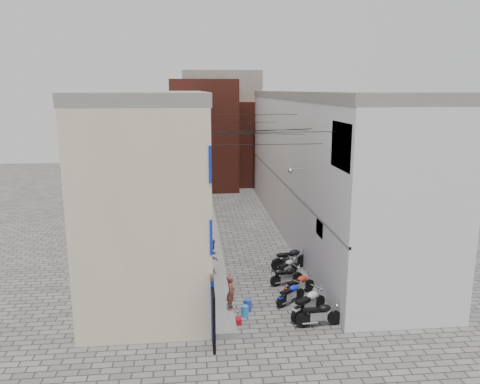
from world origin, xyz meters
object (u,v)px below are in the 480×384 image
object	(u,v)px
person_a	(231,292)
water_jug_far	(248,305)
motorcycle_b	(309,302)
person_b	(212,257)
water_jug_near	(245,311)
red_crate	(236,321)
motorcycle_d	(299,284)
motorcycle_g	(290,257)
motorcycle_e	(287,275)
motorcycle_c	(291,293)
motorcycle_a	(319,313)
motorcycle_f	(287,267)

from	to	relation	value
person_a	water_jug_far	size ratio (longest dim) A/B	2.93
motorcycle_b	person_b	xyz separation A→B (m)	(-3.75, 4.29, 0.53)
water_jug_near	red_crate	world-z (taller)	water_jug_near
motorcycle_d	motorcycle_g	distance (m)	3.17
motorcycle_e	motorcycle_c	bearing A→B (deg)	-21.45
water_jug_near	motorcycle_e	bearing A→B (deg)	51.81
red_crate	person_b	bearing A→B (deg)	99.13
motorcycle_c	water_jug_near	world-z (taller)	motorcycle_c
motorcycle_a	motorcycle_c	distance (m)	2.19
person_a	person_b	xyz separation A→B (m)	(-0.60, 3.80, 0.17)
motorcycle_c	water_jug_far	distance (m)	2.01
motorcycle_a	motorcycle_f	bearing A→B (deg)	178.98
person_b	motorcycle_f	bearing A→B (deg)	-68.16
person_b	motorcycle_g	bearing A→B (deg)	-55.41
motorcycle_c	person_b	xyz separation A→B (m)	(-3.26, 3.05, 0.66)
motorcycle_f	person_a	distance (m)	4.92
motorcycle_b	motorcycle_g	world-z (taller)	motorcycle_g
person_b	water_jug_far	xyz separation A→B (m)	(1.33, -3.54, -0.90)
motorcycle_e	water_jug_near	bearing A→B (deg)	-53.14
motorcycle_c	water_jug_near	bearing A→B (deg)	-100.93
person_a	motorcycle_g	bearing A→B (deg)	-26.62
motorcycle_g	motorcycle_b	bearing A→B (deg)	-20.43
red_crate	motorcycle_a	bearing A→B (deg)	-8.59
water_jug_near	water_jug_far	world-z (taller)	water_jug_far
motorcycle_c	motorcycle_g	distance (m)	4.03
motorcycle_f	water_jug_near	xyz separation A→B (m)	(-2.56, -4.00, -0.26)
person_a	water_jug_near	size ratio (longest dim) A/B	3.14
motorcycle_a	motorcycle_e	distance (m)	4.11
motorcycle_a	person_a	size ratio (longest dim) A/B	1.29
motorcycle_c	person_b	size ratio (longest dim) A/B	0.94
motorcycle_b	water_jug_near	size ratio (longest dim) A/B	4.65
motorcycle_f	red_crate	xyz separation A→B (m)	(-2.96, -4.62, -0.36)
motorcycle_d	motorcycle_f	world-z (taller)	motorcycle_d
motorcycle_b	motorcycle_f	world-z (taller)	motorcycle_b
motorcycle_a	motorcycle_f	world-z (taller)	motorcycle_a
person_b	water_jug_near	bearing A→B (deg)	-141.89
motorcycle_e	water_jug_near	world-z (taller)	motorcycle_e
motorcycle_c	motorcycle_e	size ratio (longest dim) A/B	0.99
motorcycle_f	person_b	world-z (taller)	person_b
motorcycle_e	person_a	size ratio (longest dim) A/B	1.17
motorcycle_b	person_b	bearing A→B (deg)	-178.31
motorcycle_f	person_b	distance (m)	3.77
motorcycle_a	red_crate	world-z (taller)	motorcycle_a
motorcycle_f	water_jug_far	xyz separation A→B (m)	(-2.38, -3.52, -0.24)
motorcycle_f	motorcycle_a	bearing A→B (deg)	-38.96
motorcycle_e	motorcycle_g	world-z (taller)	motorcycle_g
motorcycle_g	red_crate	size ratio (longest dim) A/B	5.42
person_b	motorcycle_d	bearing A→B (deg)	-98.48
person_a	water_jug_far	distance (m)	1.07
motorcycle_b	person_a	world-z (taller)	person_a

